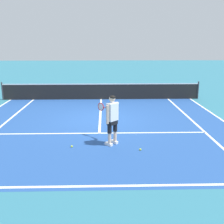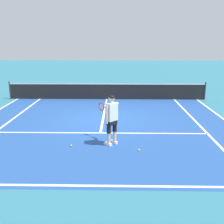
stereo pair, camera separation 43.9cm
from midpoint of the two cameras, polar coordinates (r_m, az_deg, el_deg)
ground_plane at (r=12.45m, az=-3.50°, el=-1.53°), size 80.00×80.00×0.00m
court_inner_surface at (r=11.73m, az=-3.61°, el=-2.53°), size 10.98×10.79×0.00m
line_baseline at (r=6.93m, az=-5.12°, el=-15.15°), size 10.98×0.10×0.01m
line_service at (r=10.58m, az=-3.84°, el=-4.42°), size 8.23×0.10×0.01m
line_centre_service at (r=13.65m, az=-3.33°, el=-0.07°), size 0.10×6.40×0.01m
line_singles_left at (r=12.57m, az=-22.73°, el=-2.47°), size 0.10×10.39×0.01m
line_singles_right at (r=12.28m, az=15.96°, el=-2.27°), size 0.10×10.39×0.01m
tennis_net at (r=16.67m, az=-3.03°, el=4.34°), size 11.96×0.08×1.07m
tennis_player at (r=9.15m, az=-1.40°, el=-0.96°), size 0.75×1.15×1.71m
tennis_ball_near_feet at (r=9.32m, az=-9.74°, el=-7.09°), size 0.07×0.07×0.07m
tennis_ball_by_baseline at (r=8.96m, az=4.51°, el=-7.80°), size 0.07×0.07×0.07m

